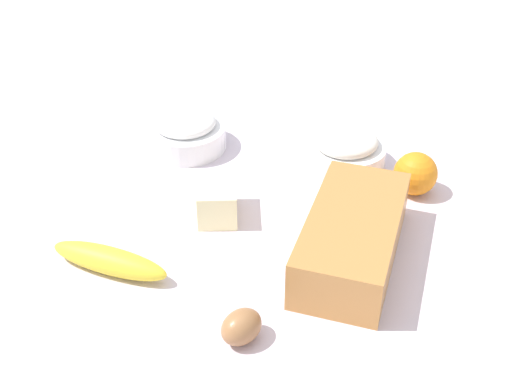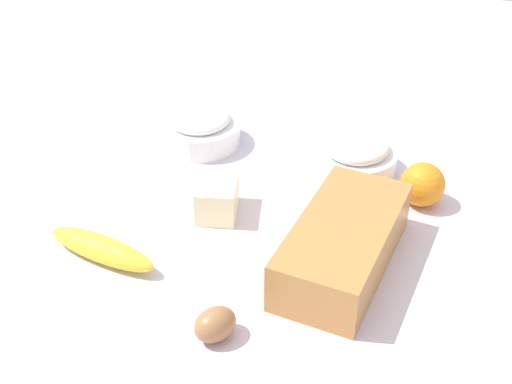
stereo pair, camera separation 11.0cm
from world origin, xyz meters
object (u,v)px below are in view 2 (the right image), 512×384
at_px(loaf_pan, 343,243).
at_px(sugar_bowl, 200,128).
at_px(banana, 101,249).
at_px(orange_fruit, 422,184).
at_px(flour_bowl, 356,155).
at_px(egg_near_butter, 214,324).
at_px(butter_block, 217,197).

distance_m(loaf_pan, sugar_bowl, 0.43).
bearing_deg(banana, orange_fruit, 116.91).
xyz_separation_m(flour_bowl, banana, (0.32, -0.36, -0.01)).
relative_size(orange_fruit, egg_near_butter, 1.25).
bearing_deg(banana, loaf_pan, 98.69).
height_order(orange_fruit, butter_block, orange_fruit).
relative_size(loaf_pan, sugar_bowl, 1.97).
bearing_deg(sugar_bowl, egg_near_butter, 16.64).
bearing_deg(banana, sugar_bowl, 171.07).
xyz_separation_m(flour_bowl, egg_near_butter, (0.45, -0.15, -0.01)).
distance_m(flour_bowl, butter_block, 0.28).
bearing_deg(egg_near_butter, orange_fruit, 143.37).
bearing_deg(flour_bowl, banana, -47.93).
xyz_separation_m(loaf_pan, egg_near_butter, (0.18, -0.15, -0.02)).
bearing_deg(loaf_pan, butter_block, -100.14).
xyz_separation_m(loaf_pan, orange_fruit, (-0.19, 0.12, -0.00)).
xyz_separation_m(loaf_pan, banana, (0.05, -0.36, -0.02)).
distance_m(sugar_bowl, banana, 0.37).
height_order(orange_fruit, egg_near_butter, orange_fruit).
distance_m(banana, butter_block, 0.21).
relative_size(sugar_bowl, banana, 0.81).
bearing_deg(sugar_bowl, butter_block, 21.65).
relative_size(loaf_pan, banana, 1.60).
relative_size(banana, butter_block, 2.11).
bearing_deg(banana, flour_bowl, 132.07).
bearing_deg(butter_block, orange_fruit, 105.21).
relative_size(loaf_pan, orange_fruit, 4.03).
xyz_separation_m(sugar_bowl, butter_block, (0.22, 0.09, -0.00)).
bearing_deg(loaf_pan, flour_bowl, -166.18).
bearing_deg(orange_fruit, flour_bowl, -125.39).
xyz_separation_m(flour_bowl, orange_fruit, (0.08, 0.12, 0.00)).
height_order(sugar_bowl, banana, sugar_bowl).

